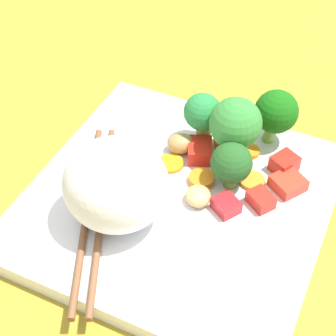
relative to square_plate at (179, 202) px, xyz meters
The scene contains 20 objects.
ground_plane 1.92cm from the square_plate, ahead, with size 110.00×110.00×2.00cm, color #A48928.
square_plate is the anchor object (origin of this frame).
rice_mound 8.12cm from the square_plate, 46.32° to the left, with size 9.21×9.66×8.53cm, color white.
broccoli_floret_0 9.67cm from the square_plate, 85.09° to the right, with size 3.98×3.98×6.12cm.
broccoli_floret_1 6.53cm from the square_plate, 140.36° to the right, with size 4.13×4.13×5.06cm.
broccoli_floret_2 9.54cm from the square_plate, 114.95° to the right, with size 5.30×5.30×7.59cm.
broccoli_floret_3 13.92cm from the square_plate, 118.90° to the right, with size 4.63×4.63×6.37cm.
carrot_slice_0 4.49cm from the square_plate, 57.46° to the right, with size 2.69×2.69×0.42cm, color orange.
carrot_slice_1 7.73cm from the square_plate, 143.78° to the right, with size 2.57×2.57×0.43cm, color orange.
carrot_slice_2 3.22cm from the square_plate, 118.96° to the right, with size 2.58×2.58×0.79cm, color orange.
carrot_slice_3 9.83cm from the square_plate, 119.45° to the right, with size 2.01×2.01×0.55cm, color orange.
carrot_slice_4 9.19cm from the square_plate, 100.43° to the right, with size 2.17×2.17×0.65cm, color orange.
pepper_chunk_0 5.11cm from the square_plate, behind, with size 2.32×2.12×1.30cm, color red.
pepper_chunk_1 11.56cm from the square_plate, 139.18° to the right, with size 2.52×2.17×1.74cm, color red.
pepper_chunk_2 6.25cm from the square_plate, 91.88° to the right, with size 3.13×2.47×1.70cm, color red.
pepper_chunk_3 11.01cm from the square_plate, 151.99° to the right, with size 2.85×2.94×1.31cm, color red.
pepper_chunk_4 8.11cm from the square_plate, 165.78° to the right, with size 2.51×1.91×1.32cm, color red.
chicken_piece_0 2.65cm from the square_plate, behind, with size 2.68×2.52×1.57cm, color tan.
chicken_piece_1 6.76cm from the square_plate, 70.25° to the right, with size 2.93×2.44×2.08cm, color #B1894B.
chopstick_pair 8.44cm from the square_plate, 38.21° to the left, with size 10.53×21.94×0.67cm.
Camera 1 is at (-12.45, 32.80, 40.91)cm, focal length 56.98 mm.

